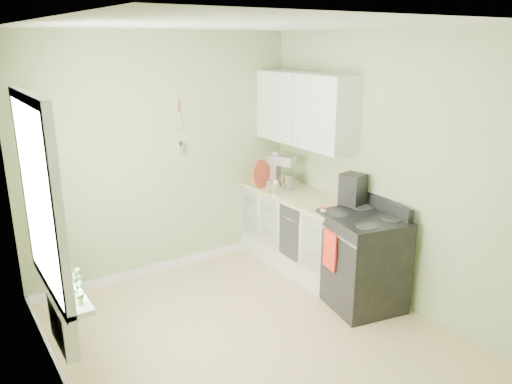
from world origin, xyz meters
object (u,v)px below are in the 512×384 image
coffee_maker (352,192)px  stand_mixer (282,172)px  stove (362,260)px  kettle (275,187)px

coffee_maker → stand_mixer: bearing=99.2°
stand_mixer → coffee_maker: 1.03m
stove → coffee_maker: (0.16, 0.34, 0.60)m
stove → coffee_maker: coffee_maker is taller
stove → stand_mixer: 1.49m
stand_mixer → coffee_maker: bearing=-80.8°
kettle → coffee_maker: size_ratio=0.46×
stove → stand_mixer: stand_mixer is taller
stove → coffee_maker: 0.71m
kettle → coffee_maker: bearing=-64.8°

